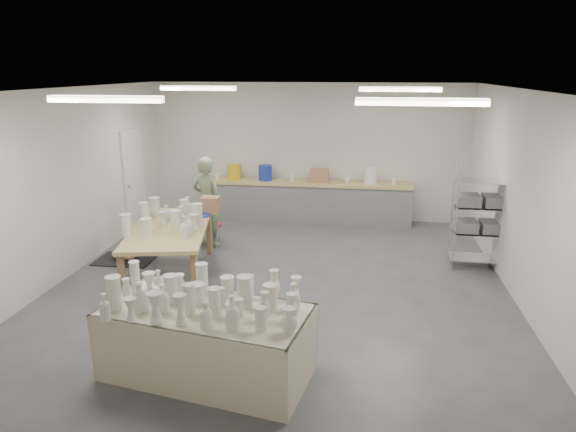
% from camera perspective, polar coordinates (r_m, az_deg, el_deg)
% --- Properties ---
extents(room, '(8.00, 8.02, 3.00)m').
position_cam_1_polar(room, '(7.56, -1.78, 6.72)').
color(room, '#424449').
rests_on(room, ground).
extents(back_counter, '(4.60, 0.60, 1.24)m').
position_cam_1_polar(back_counter, '(11.36, 1.91, 1.81)').
color(back_counter, tan).
rests_on(back_counter, ground).
extents(wire_shelf, '(0.88, 0.48, 1.80)m').
position_cam_1_polar(wire_shelf, '(9.20, 20.53, 0.13)').
color(wire_shelf, silver).
rests_on(wire_shelf, ground).
extents(drying_table, '(2.40, 1.46, 1.16)m').
position_cam_1_polar(drying_table, '(5.85, -9.07, -13.25)').
color(drying_table, olive).
rests_on(drying_table, ground).
extents(work_table, '(1.59, 2.49, 1.23)m').
position_cam_1_polar(work_table, '(8.42, -12.58, -0.88)').
color(work_table, tan).
rests_on(work_table, ground).
extents(rug, '(1.00, 0.70, 0.02)m').
position_cam_1_polar(rug, '(9.61, -17.61, -4.64)').
color(rug, black).
rests_on(rug, ground).
extents(cat, '(0.49, 0.36, 0.20)m').
position_cam_1_polar(cat, '(9.55, -17.58, -4.04)').
color(cat, white).
rests_on(cat, rug).
extents(potter, '(0.72, 0.59, 1.72)m').
position_cam_1_polar(potter, '(9.80, -8.94, 1.57)').
color(potter, gray).
rests_on(potter, ground).
extents(red_stool, '(0.46, 0.46, 0.34)m').
position_cam_1_polar(red_stool, '(10.20, -8.36, -1.09)').
color(red_stool, '#B51929').
rests_on(red_stool, ground).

